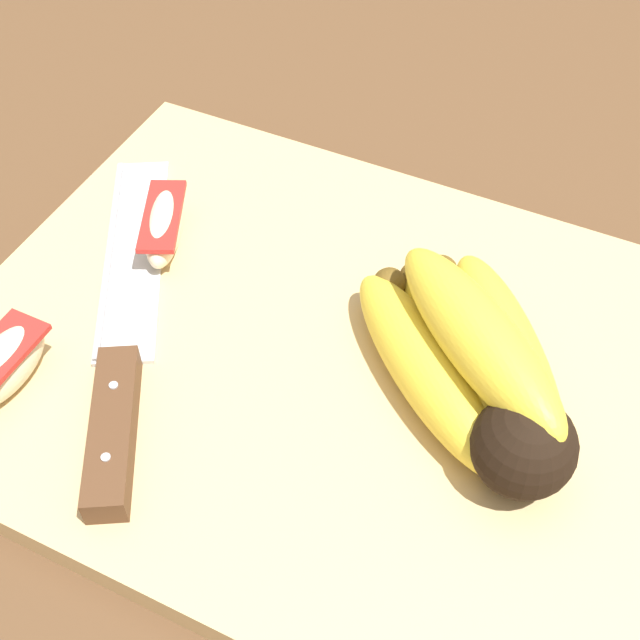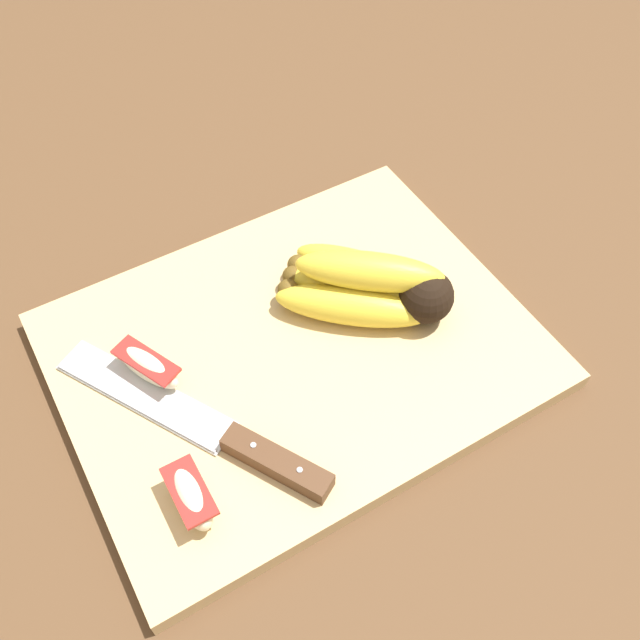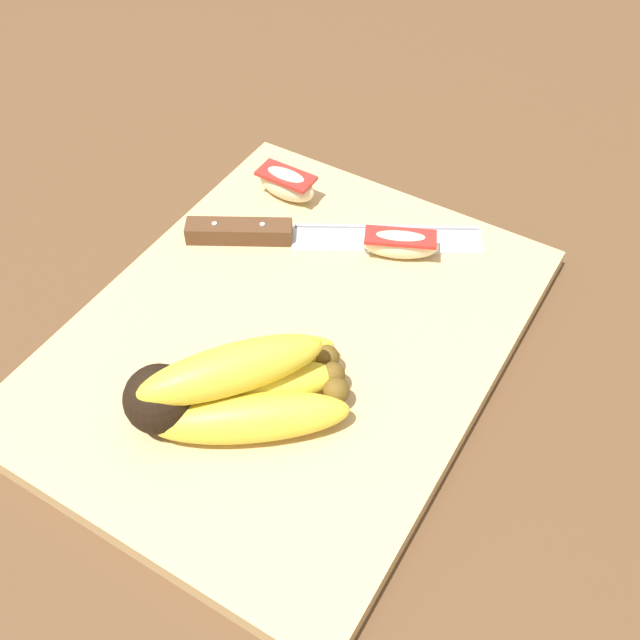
% 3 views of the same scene
% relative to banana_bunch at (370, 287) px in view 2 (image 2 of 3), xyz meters
% --- Properties ---
extents(ground_plane, '(6.00, 6.00, 0.00)m').
position_rel_banana_bunch_xyz_m(ground_plane, '(-0.07, -0.01, -0.05)').
color(ground_plane, brown).
extents(cutting_board, '(0.44, 0.34, 0.02)m').
position_rel_banana_bunch_xyz_m(cutting_board, '(-0.09, -0.00, -0.04)').
color(cutting_board, tan).
rests_on(cutting_board, ground_plane).
extents(banana_bunch, '(0.17, 0.17, 0.07)m').
position_rel_banana_bunch_xyz_m(banana_bunch, '(0.00, 0.00, 0.00)').
color(banana_bunch, black).
rests_on(banana_bunch, cutting_board).
extents(chefs_knife, '(0.16, 0.26, 0.02)m').
position_rel_banana_bunch_xyz_m(chefs_knife, '(-0.19, -0.07, -0.02)').
color(chefs_knife, silver).
rests_on(chefs_knife, cutting_board).
extents(apple_wedge_near, '(0.05, 0.07, 0.03)m').
position_rel_banana_bunch_xyz_m(apple_wedge_near, '(-0.22, 0.03, -0.01)').
color(apple_wedge_near, beige).
rests_on(apple_wedge_near, cutting_board).
extents(apple_wedge_middle, '(0.03, 0.06, 0.03)m').
position_rel_banana_bunch_xyz_m(apple_wedge_middle, '(-0.24, -0.10, -0.01)').
color(apple_wedge_middle, beige).
rests_on(apple_wedge_middle, cutting_board).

